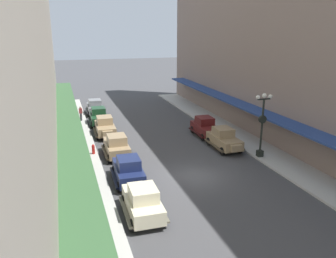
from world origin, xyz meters
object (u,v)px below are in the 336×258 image
object	(u,v)px
parked_car_0	(205,127)
pedestrian_0	(81,113)
parked_car_1	(224,138)
pedestrian_1	(79,141)
parked_car_2	(99,116)
parked_car_4	(128,169)
parked_car_5	(95,107)
parked_car_7	(117,145)
fire_hydrant	(93,149)
lamp_post_with_clock	(262,122)
parked_car_3	(105,126)
parked_car_6	(143,201)

from	to	relation	value
parked_car_0	pedestrian_0	world-z (taller)	parked_car_0
parked_car_1	pedestrian_1	xyz separation A→B (m)	(-12.02, 2.93, 0.07)
parked_car_2	parked_car_4	size ratio (longest dim) A/B	1.00
parked_car_1	parked_car_5	xyz separation A→B (m)	(-9.31, 16.23, 0.00)
parked_car_7	fire_hydrant	bearing A→B (deg)	158.90
parked_car_4	pedestrian_0	world-z (taller)	parked_car_4
lamp_post_with_clock	pedestrian_1	distance (m)	15.10
parked_car_0	fire_hydrant	world-z (taller)	parked_car_0
parked_car_1	parked_car_3	bearing A→B (deg)	142.77
parked_car_0	parked_car_1	xyz separation A→B (m)	(0.04, -3.95, 0.00)
parked_car_0	parked_car_5	size ratio (longest dim) A/B	1.00
pedestrian_0	pedestrian_1	world-z (taller)	pedestrian_1
parked_car_2	parked_car_6	bearing A→B (deg)	-89.76
parked_car_2	parked_car_4	xyz separation A→B (m)	(0.20, -15.50, 0.00)
parked_car_1	pedestrian_1	distance (m)	12.38
parked_car_4	parked_car_7	bearing A→B (deg)	89.40
parked_car_4	parked_car_5	size ratio (longest dim) A/B	1.01
parked_car_5	parked_car_2	bearing A→B (deg)	-91.18
lamp_post_with_clock	pedestrian_0	size ratio (longest dim) A/B	3.15
pedestrian_0	pedestrian_1	bearing A→B (deg)	-94.62
parked_car_1	pedestrian_0	distance (m)	17.15
parked_car_1	parked_car_7	xyz separation A→B (m)	(-9.16, 1.02, 0.00)
pedestrian_1	fire_hydrant	bearing A→B (deg)	-49.25
parked_car_3	parked_car_7	distance (m)	6.05
parked_car_1	parked_car_5	size ratio (longest dim) A/B	1.00
parked_car_2	parked_car_6	size ratio (longest dim) A/B	1.00
parked_car_3	parked_car_5	distance (m)	9.16
parked_car_6	pedestrian_1	world-z (taller)	parked_car_6
parked_car_0	parked_car_7	bearing A→B (deg)	-162.17
pedestrian_1	parked_car_1	bearing A→B (deg)	-13.69
fire_hydrant	pedestrian_0	size ratio (longest dim) A/B	0.50
parked_car_5	parked_car_6	world-z (taller)	same
parked_car_3	pedestrian_0	world-z (taller)	parked_car_3
parked_car_2	fire_hydrant	world-z (taller)	parked_car_2
parked_car_1	parked_car_5	world-z (taller)	same
parked_car_5	pedestrian_1	world-z (taller)	parked_car_5
parked_car_4	fire_hydrant	world-z (taller)	parked_car_4
parked_car_7	pedestrian_1	bearing A→B (deg)	146.24
fire_hydrant	parked_car_1	bearing A→B (deg)	-8.89
parked_car_6	parked_car_4	bearing A→B (deg)	88.61
parked_car_0	parked_car_6	world-z (taller)	same
parked_car_0	parked_car_5	world-z (taller)	same
parked_car_0	parked_car_2	world-z (taller)	same
parked_car_4	parked_car_7	xyz separation A→B (m)	(0.05, 5.19, 0.00)
parked_car_5	parked_car_7	distance (m)	15.22
parked_car_1	fire_hydrant	size ratio (longest dim) A/B	5.20
parked_car_2	pedestrian_0	world-z (taller)	parked_car_2
lamp_post_with_clock	pedestrian_1	world-z (taller)	lamp_post_with_clock
parked_car_2	lamp_post_with_clock	bearing A→B (deg)	-51.81
parked_car_4	parked_car_6	xyz separation A→B (m)	(-0.11, -4.62, 0.00)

